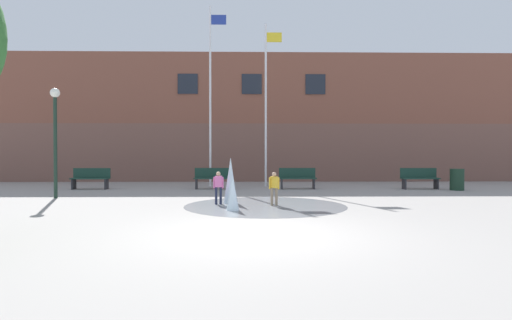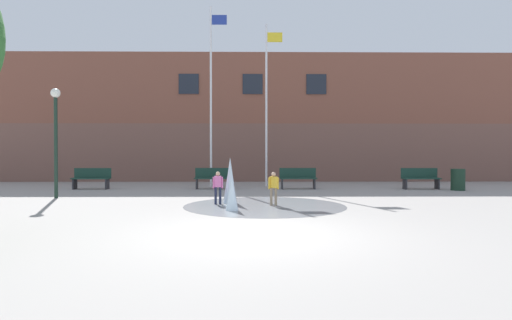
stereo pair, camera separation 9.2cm
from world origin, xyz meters
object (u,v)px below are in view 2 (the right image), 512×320
at_px(park_bench_left_of_flagpoles, 92,178).
at_px(flagpole_left, 211,91).
at_px(park_bench_center, 213,178).
at_px(flagpole_right, 267,100).
at_px(park_bench_near_trashcan, 420,178).
at_px(child_running, 218,185).
at_px(park_bench_under_right_flagpole, 298,178).
at_px(child_in_fountain, 274,186).
at_px(lamp_post_left_lane, 56,126).
at_px(trash_can, 458,180).

bearing_deg(park_bench_left_of_flagpoles, flagpole_left, 15.57).
bearing_deg(park_bench_center, flagpole_right, 29.34).
xyz_separation_m(park_bench_near_trashcan, child_running, (-8.34, -5.20, 0.10)).
xyz_separation_m(park_bench_center, park_bench_near_trashcan, (9.00, -0.23, 0.00)).
bearing_deg(park_bench_under_right_flagpole, flagpole_left, 160.02).
height_order(child_in_fountain, flagpole_right, flagpole_right).
bearing_deg(lamp_post_left_lane, flagpole_left, 45.99).
height_order(child_running, trash_can, child_running).
relative_size(lamp_post_left_lane, trash_can, 4.18).
bearing_deg(park_bench_left_of_flagpoles, flagpole_right, 10.42).
relative_size(park_bench_under_right_flagpole, flagpole_left, 0.19).
height_order(child_running, flagpole_right, flagpole_right).
relative_size(child_in_fountain, flagpole_right, 0.13).
xyz_separation_m(park_bench_under_right_flagpole, lamp_post_left_lane, (-8.74, -3.59, 1.99)).
height_order(park_bench_center, trash_can, park_bench_center).
bearing_deg(lamp_post_left_lane, flagpole_right, 33.92).
bearing_deg(park_bench_center, park_bench_left_of_flagpoles, -179.36).
relative_size(park_bench_center, child_running, 1.62).
relative_size(park_bench_under_right_flagpole, park_bench_near_trashcan, 1.00).
xyz_separation_m(park_bench_center, park_bench_under_right_flagpole, (3.70, -0.07, 0.00)).
bearing_deg(child_in_fountain, trash_can, 76.96).
bearing_deg(child_running, trash_can, -158.04).
bearing_deg(child_running, child_in_fountain, 165.63).
distance_m(lamp_post_left_lane, trash_can, 15.73).
xyz_separation_m(park_bench_left_of_flagpoles, flagpole_right, (7.67, 1.41, 3.58)).
bearing_deg(park_bench_near_trashcan, flagpole_left, 170.28).
height_order(park_bench_left_of_flagpoles, flagpole_left, flagpole_left).
relative_size(child_running, flagpole_left, 0.12).
distance_m(child_running, trash_can, 10.68).
relative_size(park_bench_under_right_flagpole, flagpole_right, 0.21).
distance_m(park_bench_center, flagpole_left, 4.21).
bearing_deg(flagpole_right, park_bench_under_right_flagpole, -47.56).
relative_size(flagpole_left, flagpole_right, 1.11).
height_order(park_bench_center, flagpole_left, flagpole_left).
xyz_separation_m(child_running, flagpole_right, (1.74, 6.78, 3.48)).
bearing_deg(trash_can, park_bench_near_trashcan, 154.16).
relative_size(park_bench_center, flagpole_left, 0.19).
distance_m(park_bench_left_of_flagpoles, child_in_fountain, 9.48).
distance_m(park_bench_near_trashcan, flagpole_left, 10.15).
distance_m(child_in_fountain, lamp_post_left_lane, 7.88).
relative_size(park_bench_center, park_bench_under_right_flagpole, 1.00).
relative_size(park_bench_left_of_flagpoles, park_bench_center, 1.00).
bearing_deg(child_in_fountain, park_bench_under_right_flagpole, 121.78).
xyz_separation_m(flagpole_right, lamp_post_left_lane, (-7.44, -5.01, -1.59)).
bearing_deg(flagpole_left, trash_can, -11.88).
bearing_deg(park_bench_center, park_bench_under_right_flagpole, -1.06).
distance_m(park_bench_center, flagpole_right, 4.51).
bearing_deg(park_bench_center, lamp_post_left_lane, -144.05).
height_order(park_bench_left_of_flagpoles, trash_can, park_bench_left_of_flagpoles).
xyz_separation_m(park_bench_left_of_flagpoles, flagpole_left, (5.06, 1.41, 3.98)).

